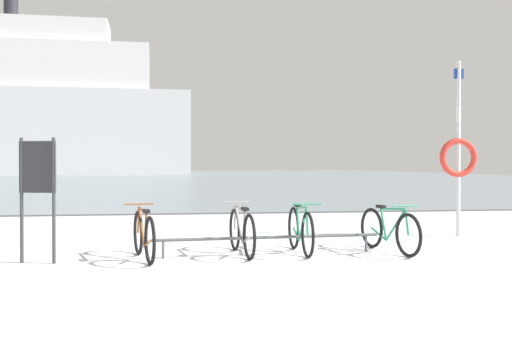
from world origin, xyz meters
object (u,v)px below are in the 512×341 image
at_px(ferry_ship, 52,111).
at_px(bicycle_0, 144,235).
at_px(rescue_post, 458,154).
at_px(bicycle_2, 300,230).
at_px(info_sign, 38,179).
at_px(bicycle_3, 389,230).
at_px(bicycle_1, 242,232).

bearing_deg(ferry_ship, bicycle_0, -77.50).
xyz_separation_m(bicycle_0, rescue_post, (6.05, 1.96, 1.28)).
height_order(bicycle_2, info_sign, info_sign).
relative_size(bicycle_2, info_sign, 0.92).
bearing_deg(info_sign, bicycle_3, 2.77).
xyz_separation_m(bicycle_0, ferry_ship, (-15.90, 71.71, 8.20)).
bearing_deg(rescue_post, ferry_ship, 107.47).
bearing_deg(bicycle_2, ferry_ship, 104.41).
height_order(rescue_post, ferry_ship, ferry_ship).
height_order(bicycle_3, ferry_ship, ferry_ship).
bearing_deg(bicycle_0, ferry_ship, 102.50).
height_order(bicycle_1, info_sign, info_sign).
relative_size(info_sign, rescue_post, 0.52).
bearing_deg(bicycle_2, info_sign, -174.89).
height_order(bicycle_0, bicycle_1, bicycle_0).
bearing_deg(bicycle_1, info_sign, -173.77).
distance_m(info_sign, rescue_post, 7.84).
xyz_separation_m(bicycle_3, rescue_post, (2.13, 1.79, 1.28)).
relative_size(bicycle_1, bicycle_2, 1.03).
distance_m(bicycle_0, rescue_post, 6.48).
bearing_deg(bicycle_0, bicycle_1, 8.89).
relative_size(bicycle_2, bicycle_3, 0.96).
relative_size(bicycle_0, bicycle_3, 0.97).
bearing_deg(bicycle_1, bicycle_2, 1.57).
relative_size(bicycle_0, bicycle_1, 0.98).
xyz_separation_m(bicycle_0, bicycle_3, (3.92, 0.17, -0.01)).
bearing_deg(rescue_post, bicycle_3, -139.90).
distance_m(bicycle_1, rescue_post, 5.02).
bearing_deg(bicycle_1, bicycle_0, -171.11).
distance_m(bicycle_1, bicycle_3, 2.41).
distance_m(bicycle_2, ferry_ship, 74.22).
xyz_separation_m(bicycle_2, bicycle_3, (1.46, -0.09, -0.02)).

